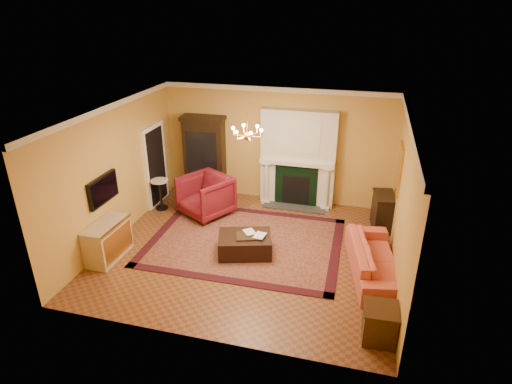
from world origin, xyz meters
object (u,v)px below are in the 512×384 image
(coral_sofa, at_px, (376,255))
(leather_ottoman, at_px, (245,244))
(china_cabinet, at_px, (205,158))
(commode, at_px, (108,241))
(pedestal_table, at_px, (160,192))
(end_table, at_px, (379,325))
(wingback_armchair, at_px, (206,194))
(console_table, at_px, (383,212))

(coral_sofa, distance_m, leather_ottoman, 2.67)
(china_cabinet, bearing_deg, commode, -108.08)
(pedestal_table, xyz_separation_m, end_table, (5.42, -3.38, -0.17))
(end_table, bearing_deg, leather_ottoman, 145.48)
(coral_sofa, xyz_separation_m, leather_ottoman, (-2.66, 0.07, -0.22))
(commode, xyz_separation_m, leather_ottoman, (2.70, 0.87, -0.17))
(commode, relative_size, end_table, 1.81)
(wingback_armchair, xyz_separation_m, end_table, (4.19, -3.38, -0.27))
(console_table, bearing_deg, commode, -161.75)
(pedestal_table, xyz_separation_m, console_table, (5.48, 0.40, -0.05))
(commode, relative_size, coral_sofa, 0.47)
(commode, xyz_separation_m, end_table, (5.45, -1.02, -0.10))
(commode, xyz_separation_m, console_table, (5.51, 2.76, 0.02))
(china_cabinet, distance_m, leather_ottoman, 3.34)
(end_table, bearing_deg, pedestal_table, 148.02)
(wingback_armchair, bearing_deg, coral_sofa, 9.84)
(coral_sofa, relative_size, end_table, 3.83)
(wingback_armchair, relative_size, commode, 1.06)
(wingback_armchair, relative_size, end_table, 1.92)
(china_cabinet, height_order, pedestal_table, china_cabinet)
(wingback_armchair, height_order, commode, wingback_armchair)
(console_table, bearing_deg, leather_ottoman, -154.41)
(console_table, relative_size, leather_ottoman, 0.76)
(wingback_armchair, height_order, coral_sofa, wingback_armchair)
(wingback_armchair, height_order, console_table, wingback_armchair)
(commode, distance_m, console_table, 6.16)
(pedestal_table, bearing_deg, commode, -90.73)
(china_cabinet, xyz_separation_m, console_table, (4.67, -0.75, -0.64))
(pedestal_table, bearing_deg, wingback_armchair, -0.12)
(leather_ottoman, bearing_deg, pedestal_table, 134.08)
(commode, height_order, end_table, commode)
(commode, bearing_deg, china_cabinet, 77.52)
(pedestal_table, relative_size, commode, 0.75)
(coral_sofa, bearing_deg, pedestal_table, 62.58)
(pedestal_table, height_order, coral_sofa, coral_sofa)
(leather_ottoman, bearing_deg, china_cabinet, 108.59)
(wingback_armchair, relative_size, leather_ottoman, 1.02)
(console_table, bearing_deg, china_cabinet, 162.57)
(coral_sofa, xyz_separation_m, end_table, (0.09, -1.82, -0.15))
(china_cabinet, distance_m, wingback_armchair, 1.32)
(wingback_armchair, height_order, end_table, wingback_armchair)
(china_cabinet, relative_size, end_table, 3.61)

